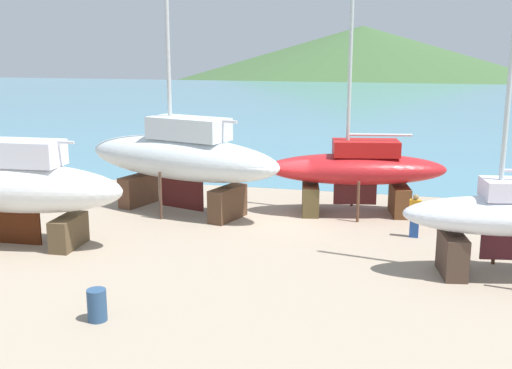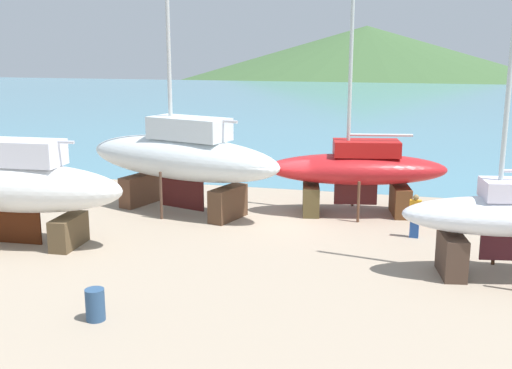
% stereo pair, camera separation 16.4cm
% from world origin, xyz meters
% --- Properties ---
extents(ground_plane, '(43.97, 43.97, 0.00)m').
position_xyz_m(ground_plane, '(0.00, -4.94, 0.00)').
color(ground_plane, tan).
extents(sea_water, '(170.01, 92.90, 0.01)m').
position_xyz_m(sea_water, '(0.00, 52.49, 0.00)').
color(sea_water, teal).
rests_on(sea_water, ground).
extents(headland_hill, '(166.31, 166.31, 23.71)m').
position_xyz_m(headland_hill, '(-7.00, 141.17, 0.00)').
color(headland_hill, '#3C5D33').
rests_on(headland_hill, ground).
extents(sailboat_far_slipway, '(6.85, 3.12, 12.42)m').
position_xyz_m(sailboat_far_slipway, '(8.50, -4.39, 1.94)').
color(sailboat_far_slipway, '#483529').
rests_on(sailboat_far_slipway, ground).
extents(sailboat_small_center, '(8.08, 3.79, 13.83)m').
position_xyz_m(sailboat_small_center, '(3.19, 2.13, 1.98)').
color(sailboat_small_center, brown).
rests_on(sailboat_small_center, ground).
extents(sailboat_mid_port, '(8.75, 2.71, 13.28)m').
position_xyz_m(sailboat_mid_port, '(-8.73, -5.14, 2.21)').
color(sailboat_mid_port, brown).
rests_on(sailboat_mid_port, ground).
extents(sailboat_large_starboard, '(10.16, 5.31, 17.73)m').
position_xyz_m(sailboat_large_starboard, '(-4.31, 0.61, 2.48)').
color(sailboat_large_starboard, brown).
rests_on(sailboat_large_starboard, ground).
extents(worker, '(0.45, 0.27, 1.71)m').
position_xyz_m(worker, '(5.69, -0.82, 0.89)').
color(worker, '#234994').
rests_on(worker, ground).
extents(barrel_rust_mid, '(0.60, 0.60, 0.93)m').
position_xyz_m(barrel_rust_mid, '(7.28, 0.23, 0.47)').
color(barrel_rust_mid, '#2D5461').
rests_on(barrel_rust_mid, ground).
extents(barrel_tipped_left, '(0.59, 0.59, 0.88)m').
position_xyz_m(barrel_tipped_left, '(-2.62, -10.50, 0.44)').
color(barrel_tipped_left, navy).
rests_on(barrel_tipped_left, ground).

